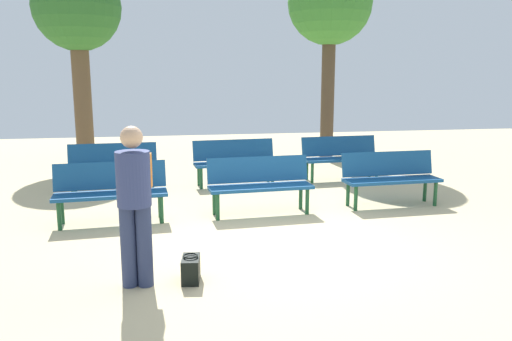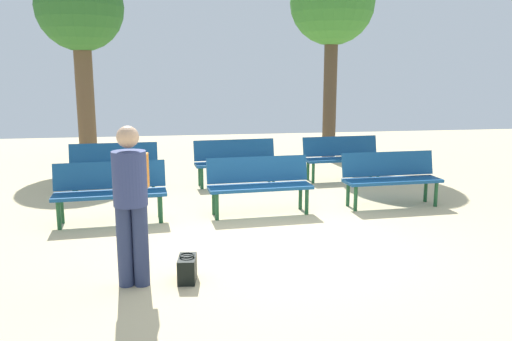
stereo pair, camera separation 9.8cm
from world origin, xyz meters
name	(u,v)px [view 1 (the left image)]	position (x,y,z in m)	size (l,w,h in m)	color
ground_plane	(287,246)	(0.00, 0.00, 0.00)	(24.00, 24.00, 0.00)	#CCB789
bench_r0_c0	(111,189)	(-2.28, 1.48, 0.50)	(1.63, 0.59, 0.87)	navy
bench_r0_c1	(260,182)	(-0.06, 1.57, 0.50)	(1.62, 0.57, 0.87)	navy
bench_r0_c2	(390,175)	(2.15, 1.70, 0.50)	(1.62, 0.54, 0.87)	navy
bench_r1_c0	(113,164)	(-2.45, 3.57, 0.50)	(1.62, 0.54, 0.87)	navy
bench_r1_c1	(235,159)	(-0.16, 3.70, 0.50)	(1.63, 0.60, 0.87)	navy
bench_r1_c2	(341,155)	(2.06, 3.84, 0.50)	(1.63, 0.58, 0.87)	navy
tree_0	(330,6)	(2.57, 6.36, 3.76)	(2.06, 2.06, 4.88)	#4C3A28
tree_1	(77,12)	(-3.46, 7.27, 3.59)	(2.09, 2.09, 4.77)	brown
visitor_with_backpack	(135,196)	(-1.80, -0.89, 0.94)	(0.38, 0.55, 1.65)	navy
handbag	(191,269)	(-1.26, -0.90, 0.13)	(0.22, 0.34, 0.29)	black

